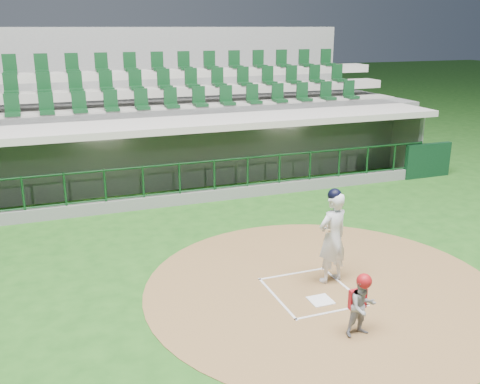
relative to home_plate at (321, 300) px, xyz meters
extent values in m
plane|color=#1B4B15|center=(0.00, 0.70, -0.02)|extent=(120.00, 120.00, 0.00)
cylinder|color=brown|center=(0.30, 0.50, -0.02)|extent=(7.20, 7.20, 0.01)
cube|color=white|center=(0.00, 0.00, 0.00)|extent=(0.43, 0.43, 0.02)
cube|color=silver|center=(-0.75, 0.40, 0.00)|extent=(0.05, 1.80, 0.01)
cube|color=white|center=(0.75, 0.40, 0.00)|extent=(0.05, 1.80, 0.01)
cube|color=silver|center=(0.00, 1.25, 0.00)|extent=(1.55, 0.05, 0.01)
cube|color=silver|center=(0.00, -0.45, 0.00)|extent=(1.55, 0.05, 0.01)
cube|color=slate|center=(0.00, 8.20, -0.57)|extent=(15.00, 3.00, 0.10)
cube|color=gray|center=(0.00, 9.80, 0.83)|extent=(15.00, 0.20, 2.70)
cube|color=#AEA89A|center=(0.00, 9.68, 1.08)|extent=(13.50, 0.04, 0.90)
cube|color=gray|center=(7.50, 8.20, 0.83)|extent=(0.20, 3.00, 2.70)
cube|color=#A69F96|center=(0.00, 7.95, 2.28)|extent=(15.40, 3.50, 0.20)
cube|color=slate|center=(0.00, 6.65, 0.13)|extent=(15.00, 0.15, 0.40)
cube|color=black|center=(0.00, 6.65, 1.70)|extent=(15.00, 0.01, 0.95)
cube|color=brown|center=(0.00, 9.25, -0.30)|extent=(12.75, 0.40, 0.45)
cube|color=white|center=(-3.00, 8.20, 2.15)|extent=(1.30, 0.35, 0.04)
cube|color=white|center=(3.00, 8.20, 2.15)|extent=(1.30, 0.35, 0.04)
cube|color=black|center=(7.80, 6.60, 0.58)|extent=(1.80, 0.18, 1.20)
imported|color=maroon|center=(-5.87, 8.79, 0.43)|extent=(1.27, 0.78, 1.91)
imported|color=#AF1312|center=(-0.89, 9.02, 0.31)|extent=(0.98, 0.41, 1.66)
imported|color=#B31314|center=(1.98, 8.90, 0.39)|extent=(0.96, 0.70, 1.82)
imported|color=maroon|center=(4.70, 8.77, 0.30)|extent=(1.61, 0.91, 1.65)
cube|color=slate|center=(0.00, 11.45, 1.13)|extent=(17.00, 6.50, 2.50)
cube|color=gray|center=(0.00, 9.95, 2.28)|extent=(16.60, 0.95, 0.30)
cube|color=#9D998E|center=(0.00, 10.90, 2.83)|extent=(16.60, 0.95, 0.30)
cube|color=#ACA69B|center=(0.00, 11.85, 3.38)|extent=(16.60, 0.95, 0.30)
cube|color=gray|center=(0.00, 14.80, 2.50)|extent=(17.00, 0.25, 5.05)
imported|color=silver|center=(0.61, 0.70, 0.95)|extent=(0.79, 0.61, 1.92)
sphere|color=black|center=(0.61, 0.70, 1.85)|extent=(0.28, 0.28, 0.28)
cylinder|color=#A67C4C|center=(0.36, 0.45, 1.23)|extent=(0.58, 0.79, 0.39)
imported|color=gray|center=(0.07, -1.28, 0.52)|extent=(0.53, 0.41, 1.06)
sphere|color=#A31116|center=(0.07, -1.28, 1.00)|extent=(0.26, 0.26, 0.26)
cube|color=#AD121C|center=(0.07, -1.13, 0.60)|extent=(0.32, 0.10, 0.35)
camera|label=1|loc=(-4.68, -8.09, 5.06)|focal=40.00mm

